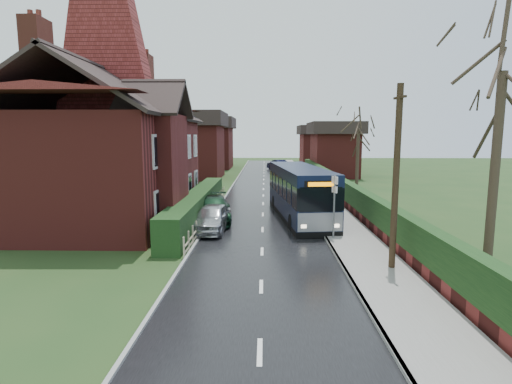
{
  "coord_description": "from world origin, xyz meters",
  "views": [
    {
      "loc": [
        0.1,
        -18.55,
        4.96
      ],
      "look_at": [
        -0.38,
        3.58,
        1.8
      ],
      "focal_mm": 28.0,
      "sensor_mm": 36.0,
      "label": 1
    }
  ],
  "objects_px": {
    "car_green": "(212,209)",
    "telegraph_pole": "(396,179)",
    "brick_house": "(114,145)",
    "bus": "(300,193)",
    "car_silver": "(212,218)",
    "bus_stop_sign": "(334,198)"
  },
  "relations": [
    {
      "from": "car_silver",
      "to": "bus_stop_sign",
      "type": "relative_size",
      "value": 1.33
    },
    {
      "from": "bus_stop_sign",
      "to": "telegraph_pole",
      "type": "relative_size",
      "value": 0.46
    },
    {
      "from": "car_silver",
      "to": "bus_stop_sign",
      "type": "distance_m",
      "value": 6.4
    },
    {
      "from": "brick_house",
      "to": "car_green",
      "type": "relative_size",
      "value": 2.93
    },
    {
      "from": "bus",
      "to": "bus_stop_sign",
      "type": "distance_m",
      "value": 5.34
    },
    {
      "from": "bus",
      "to": "car_silver",
      "type": "distance_m",
      "value": 6.01
    },
    {
      "from": "car_silver",
      "to": "car_green",
      "type": "distance_m",
      "value": 2.3
    },
    {
      "from": "car_green",
      "to": "car_silver",
      "type": "bearing_deg",
      "value": -90.54
    },
    {
      "from": "bus",
      "to": "bus_stop_sign",
      "type": "xyz_separation_m",
      "value": [
        1.17,
        -5.19,
        0.52
      ]
    },
    {
      "from": "telegraph_pole",
      "to": "bus_stop_sign",
      "type": "bearing_deg",
      "value": 100.64
    },
    {
      "from": "car_silver",
      "to": "bus_stop_sign",
      "type": "height_order",
      "value": "bus_stop_sign"
    },
    {
      "from": "car_silver",
      "to": "telegraph_pole",
      "type": "distance_m",
      "value": 9.92
    },
    {
      "from": "bus",
      "to": "car_silver",
      "type": "bearing_deg",
      "value": -150.95
    },
    {
      "from": "bus",
      "to": "telegraph_pole",
      "type": "bearing_deg",
      "value": -81.18
    },
    {
      "from": "bus",
      "to": "bus_stop_sign",
      "type": "bearing_deg",
      "value": -83.8
    },
    {
      "from": "car_green",
      "to": "telegraph_pole",
      "type": "distance_m",
      "value": 11.61
    },
    {
      "from": "bus_stop_sign",
      "to": "car_green",
      "type": "bearing_deg",
      "value": 125.9
    },
    {
      "from": "telegraph_pole",
      "to": "bus",
      "type": "bearing_deg",
      "value": 97.54
    },
    {
      "from": "brick_house",
      "to": "car_silver",
      "type": "height_order",
      "value": "brick_house"
    },
    {
      "from": "brick_house",
      "to": "bus_stop_sign",
      "type": "bearing_deg",
      "value": -21.54
    },
    {
      "from": "telegraph_pole",
      "to": "brick_house",
      "type": "bearing_deg",
      "value": 138.43
    },
    {
      "from": "car_silver",
      "to": "car_green",
      "type": "bearing_deg",
      "value": 101.3
    }
  ]
}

